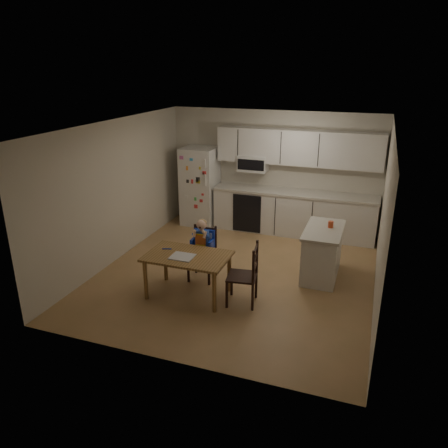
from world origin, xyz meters
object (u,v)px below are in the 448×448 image
at_px(refrigerator, 200,186).
at_px(chair_side, 248,271).
at_px(kitchen_island, 322,252).
at_px(red_cup, 331,224).
at_px(dining_table, 188,261).
at_px(chair_booster, 203,243).

bearing_deg(refrigerator, chair_side, -56.30).
height_order(refrigerator, kitchen_island, refrigerator).
bearing_deg(red_cup, chair_side, -125.23).
distance_m(kitchen_island, red_cup, 0.49).
relative_size(refrigerator, dining_table, 1.36).
xyz_separation_m(red_cup, chair_side, (-0.99, -1.40, -0.36)).
bearing_deg(refrigerator, red_cup, -28.43).
bearing_deg(red_cup, dining_table, -142.88).
height_order(red_cup, chair_side, same).
xyz_separation_m(refrigerator, chair_side, (2.02, -3.03, -0.31)).
bearing_deg(refrigerator, kitchen_island, -30.74).
bearing_deg(kitchen_island, red_cup, 50.18).
relative_size(refrigerator, kitchen_island, 1.49).
bearing_deg(kitchen_island, chair_side, -124.82).
xyz_separation_m(kitchen_island, red_cup, (0.09, 0.11, 0.47)).
distance_m(refrigerator, dining_table, 3.28).
bearing_deg(dining_table, red_cup, 37.12).
distance_m(refrigerator, red_cup, 3.42).
xyz_separation_m(red_cup, dining_table, (-1.93, -1.46, -0.32)).
height_order(dining_table, chair_side, chair_side).
xyz_separation_m(refrigerator, kitchen_island, (2.92, -1.74, -0.43)).
bearing_deg(chair_booster, kitchen_island, 19.42).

